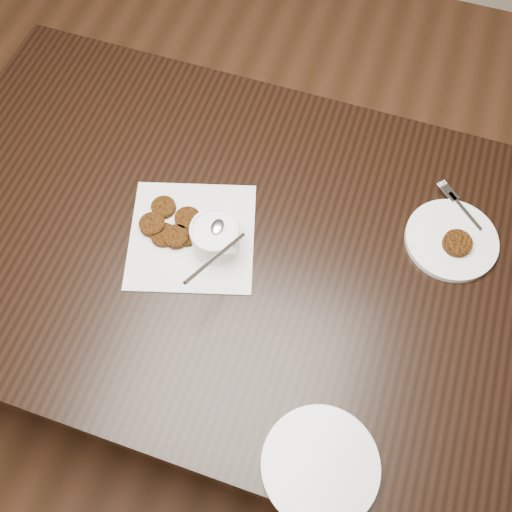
# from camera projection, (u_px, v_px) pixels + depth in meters

# --- Properties ---
(floor) EXTENTS (4.00, 4.00, 0.00)m
(floor) POSITION_uv_depth(u_px,v_px,m) (218.00, 373.00, 1.85)
(floor) COLOR #55301D
(floor) RESTS_ON ground
(table) EXTENTS (1.41, 0.91, 0.75)m
(table) POSITION_uv_depth(u_px,v_px,m) (233.00, 306.00, 1.55)
(table) COLOR black
(table) RESTS_ON floor
(napkin) EXTENTS (0.33, 0.33, 0.00)m
(napkin) POSITION_uv_depth(u_px,v_px,m) (192.00, 236.00, 1.22)
(napkin) COLOR silver
(napkin) RESTS_ON table
(sauce_ramekin) EXTENTS (0.17, 0.17, 0.14)m
(sauce_ramekin) POSITION_uv_depth(u_px,v_px,m) (214.00, 229.00, 1.15)
(sauce_ramekin) COLOR white
(sauce_ramekin) RESTS_ON napkin
(patty_cluster) EXTENTS (0.24, 0.24, 0.02)m
(patty_cluster) POSITION_uv_depth(u_px,v_px,m) (174.00, 229.00, 1.22)
(patty_cluster) COLOR #5B310C
(patty_cluster) RESTS_ON napkin
(plate_with_patty) EXTENTS (0.28, 0.28, 0.03)m
(plate_with_patty) POSITION_uv_depth(u_px,v_px,m) (452.00, 238.00, 1.20)
(plate_with_patty) COLOR white
(plate_with_patty) RESTS_ON table
(plate_empty) EXTENTS (0.26, 0.26, 0.01)m
(plate_empty) POSITION_uv_depth(u_px,v_px,m) (320.00, 465.00, 1.01)
(plate_empty) COLOR white
(plate_empty) RESTS_ON table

